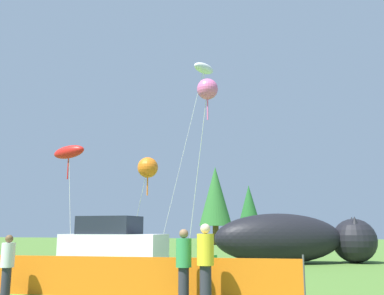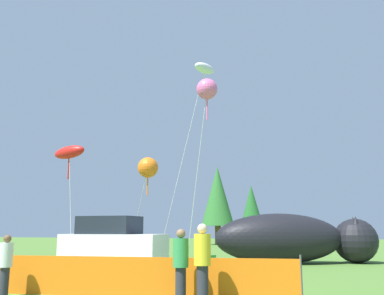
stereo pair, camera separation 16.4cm
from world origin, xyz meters
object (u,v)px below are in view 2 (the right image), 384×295
(folding_chair, at_px, (208,266))
(kite_red_lizard, at_px, (69,153))
(kite_orange_flower, at_px, (148,168))
(kite_white_ghost, at_px, (204,69))
(parked_car, at_px, (113,244))
(inflatable_cat, at_px, (294,240))
(spectator_in_grey_shirt, at_px, (202,260))
(spectator_in_blue_shirt, at_px, (6,263))
(spectator_in_yellow_shirt, at_px, (181,262))
(kite_pink_octopus, at_px, (207,90))

(folding_chair, relative_size, kite_red_lizard, 0.15)
(kite_orange_flower, xyz_separation_m, kite_white_ghost, (1.67, 4.85, 6.51))
(parked_car, xyz_separation_m, kite_orange_flower, (0.95, 1.54, 3.43))
(inflatable_cat, distance_m, kite_orange_flower, 8.39)
(spectator_in_grey_shirt, bearing_deg, parked_car, 128.56)
(spectator_in_blue_shirt, height_order, kite_white_ghost, kite_white_ghost)
(spectator_in_yellow_shirt, xyz_separation_m, spectator_in_grey_shirt, (0.56, -0.07, 0.07))
(spectator_in_blue_shirt, bearing_deg, kite_orange_flower, 84.66)
(spectator_in_blue_shirt, relative_size, kite_white_ghost, 0.14)
(kite_orange_flower, bearing_deg, spectator_in_blue_shirt, -95.34)
(spectator_in_grey_shirt, distance_m, kite_orange_flower, 10.09)
(spectator_in_blue_shirt, bearing_deg, kite_white_ghost, 79.58)
(parked_car, xyz_separation_m, spectator_in_yellow_shirt, (4.86, -6.73, -0.15))
(parked_car, relative_size, spectator_in_blue_shirt, 2.77)
(parked_car, relative_size, folding_chair, 5.11)
(spectator_in_grey_shirt, relative_size, kite_pink_octopus, 0.24)
(kite_red_lizard, bearing_deg, spectator_in_blue_shirt, -69.54)
(folding_chair, relative_size, kite_orange_flower, 0.17)
(inflatable_cat, xyz_separation_m, kite_orange_flower, (-6.44, -4.17, 3.38))
(folding_chair, height_order, inflatable_cat, inflatable_cat)
(spectator_in_grey_shirt, relative_size, kite_orange_flower, 0.37)
(spectator_in_yellow_shirt, relative_size, kite_white_ghost, 0.15)
(parked_car, relative_size, kite_red_lizard, 0.77)
(parked_car, relative_size, kite_orange_flower, 0.88)
(kite_white_ghost, bearing_deg, spectator_in_grey_shirt, -78.00)
(kite_pink_octopus, bearing_deg, spectator_in_grey_shirt, -79.27)
(inflatable_cat, xyz_separation_m, kite_pink_octopus, (-3.13, -6.40, 6.20))
(kite_red_lizard, height_order, kite_white_ghost, kite_white_ghost)
(spectator_in_grey_shirt, bearing_deg, inflatable_cat, 81.04)
(spectator_in_yellow_shirt, xyz_separation_m, kite_red_lizard, (-7.69, 7.69, 4.37))
(kite_red_lizard, bearing_deg, kite_orange_flower, 8.68)
(folding_chair, distance_m, kite_orange_flower, 6.73)
(folding_chair, xyz_separation_m, spectator_in_blue_shirt, (-4.49, -4.63, 0.36))
(spectator_in_yellow_shirt, height_order, kite_pink_octopus, kite_pink_octopus)
(parked_car, bearing_deg, folding_chair, -23.68)
(folding_chair, bearing_deg, spectator_in_blue_shirt, 92.42)
(spectator_in_blue_shirt, xyz_separation_m, kite_red_lizard, (-2.98, 7.99, 4.45))
(spectator_in_grey_shirt, distance_m, kite_white_ghost, 16.80)
(parked_car, bearing_deg, spectator_in_yellow_shirt, -50.42)
(parked_car, distance_m, spectator_in_yellow_shirt, 8.30)
(parked_car, bearing_deg, spectator_in_grey_shirt, -47.71)
(spectator_in_yellow_shirt, distance_m, kite_orange_flower, 9.82)
(parked_car, xyz_separation_m, inflatable_cat, (7.39, 5.71, 0.05))
(inflatable_cat, distance_m, spectator_in_blue_shirt, 14.66)
(kite_red_lizard, height_order, kite_orange_flower, kite_red_lizard)
(folding_chair, distance_m, kite_red_lizard, 9.50)
(folding_chair, distance_m, inflatable_cat, 8.60)
(spectator_in_blue_shirt, distance_m, kite_red_lizard, 9.62)
(inflatable_cat, height_order, kite_white_ghost, kite_white_ghost)
(spectator_in_grey_shirt, relative_size, spectator_in_blue_shirt, 1.18)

